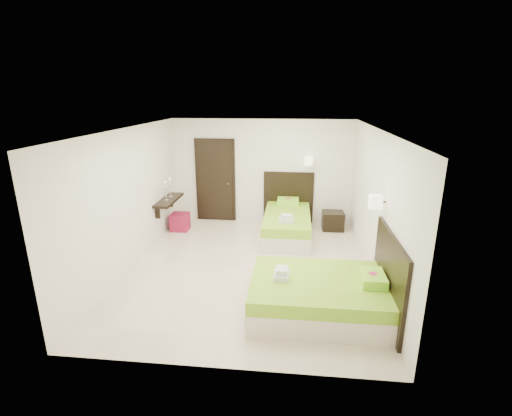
# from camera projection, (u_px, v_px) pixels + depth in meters

# --- Properties ---
(floor) EXTENTS (5.50, 5.50, 0.00)m
(floor) POSITION_uv_depth(u_px,v_px,m) (249.00, 267.00, 7.11)
(floor) COLOR beige
(floor) RESTS_ON ground
(bed_single) EXTENTS (1.26, 2.10, 1.73)m
(bed_single) POSITION_uv_depth(u_px,v_px,m) (287.00, 222.00, 8.64)
(bed_single) COLOR beige
(bed_single) RESTS_ON ground
(bed_double) EXTENTS (2.05, 1.74, 1.69)m
(bed_double) POSITION_uv_depth(u_px,v_px,m) (323.00, 294.00, 5.58)
(bed_double) COLOR beige
(bed_double) RESTS_ON ground
(nightstand) EXTENTS (0.52, 0.47, 0.45)m
(nightstand) POSITION_uv_depth(u_px,v_px,m) (333.00, 221.00, 9.01)
(nightstand) COLOR black
(nightstand) RESTS_ON ground
(ottoman) EXTENTS (0.41, 0.41, 0.41)m
(ottoman) POSITION_uv_depth(u_px,v_px,m) (180.00, 222.00, 8.99)
(ottoman) COLOR maroon
(ottoman) RESTS_ON ground
(door) EXTENTS (1.02, 0.15, 2.14)m
(door) POSITION_uv_depth(u_px,v_px,m) (215.00, 181.00, 9.48)
(door) COLOR black
(door) RESTS_ON ground
(console_shelf) EXTENTS (0.35, 1.20, 0.78)m
(console_shelf) POSITION_uv_depth(u_px,v_px,m) (168.00, 200.00, 8.59)
(console_shelf) COLOR black
(console_shelf) RESTS_ON ground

